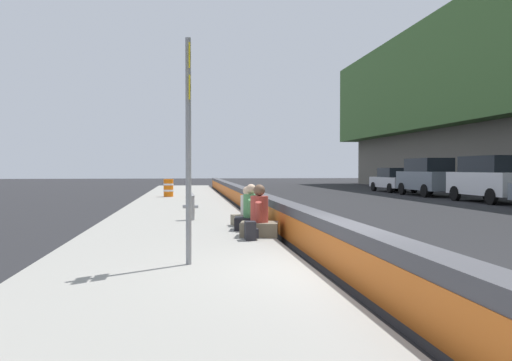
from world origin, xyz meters
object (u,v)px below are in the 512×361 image
object	(u,v)px
backpack	(251,231)
route_sign_post	(189,134)
fire_hydrant	(190,205)
parked_car_far	(393,180)
construction_barrel	(168,188)
seated_person_middle	(251,215)
parked_car_midline	(428,176)
parked_car_fourth	(490,178)
seated_person_rear	(247,213)
seated_person_foreground	(259,220)

from	to	relation	value
backpack	route_sign_post	bearing A→B (deg)	153.95
fire_hydrant	parked_car_far	bearing A→B (deg)	-35.78
route_sign_post	construction_barrel	bearing A→B (deg)	2.85
seated_person_middle	parked_car_midline	bearing A→B (deg)	-36.82
route_sign_post	construction_barrel	xyz separation A→B (m)	(20.38, 1.02, -1.59)
fire_hydrant	parked_car_far	world-z (taller)	parked_car_far
seated_person_middle	parked_car_fourth	distance (m)	17.06
fire_hydrant	seated_person_rear	bearing A→B (deg)	-138.74
fire_hydrant	construction_barrel	distance (m)	13.16
parked_car_fourth	parked_car_midline	size ratio (longest dim) A/B	1.00
parked_car_fourth	seated_person_foreground	bearing A→B (deg)	133.08
seated_person_middle	parked_car_far	distance (m)	26.11
seated_person_foreground	backpack	size ratio (longest dim) A/B	2.92
route_sign_post	construction_barrel	world-z (taller)	route_sign_post
parked_car_midline	parked_car_fourth	bearing A→B (deg)	-178.01
seated_person_foreground	construction_barrel	bearing A→B (deg)	8.69
backpack	seated_person_rear	bearing A→B (deg)	-5.02
fire_hydrant	parked_car_fourth	distance (m)	16.76
route_sign_post	parked_car_far	size ratio (longest dim) A/B	0.79
seated_person_middle	seated_person_rear	size ratio (longest dim) A/B	1.09
parked_car_fourth	parked_car_midline	bearing A→B (deg)	1.99
backpack	parked_car_far	xyz separation A→B (m)	(24.56, -13.17, 0.53)
seated_person_middle	parked_car_far	bearing A→B (deg)	-29.69
fire_hydrant	parked_car_fourth	size ratio (longest dim) A/B	0.18
parked_car_fourth	route_sign_post	bearing A→B (deg)	136.68
backpack	parked_car_fourth	xyz separation A→B (m)	(12.82, -13.32, 0.85)
construction_barrel	parked_car_far	xyz separation A→B (m)	(6.89, -15.51, 0.24)
fire_hydrant	seated_person_foreground	world-z (taller)	seated_person_foreground
fire_hydrant	seated_person_middle	size ratio (longest dim) A/B	0.77
parked_car_midline	parked_car_far	distance (m)	5.50
fire_hydrant	backpack	world-z (taller)	fire_hydrant
parked_car_midline	seated_person_foreground	bearing A→B (deg)	145.18
construction_barrel	fire_hydrant	bearing A→B (deg)	-175.25
fire_hydrant	seated_person_middle	world-z (taller)	seated_person_middle
seated_person_rear	route_sign_post	bearing A→B (deg)	164.19
parked_car_fourth	parked_car_midline	distance (m)	6.25
parked_car_far	parked_car_midline	bearing A→B (deg)	179.31
route_sign_post	fire_hydrant	bearing A→B (deg)	-0.59
parked_car_far	parked_car_fourth	bearing A→B (deg)	-179.26
parked_car_midline	construction_barrel	bearing A→B (deg)	95.17
seated_person_middle	seated_person_rear	world-z (taller)	seated_person_middle
seated_person_middle	parked_car_midline	distance (m)	21.48
seated_person_rear	parked_car_fourth	bearing A→B (deg)	-52.67
fire_hydrant	seated_person_foreground	xyz separation A→B (m)	(-3.95, -1.52, -0.08)
seated_person_middle	construction_barrel	bearing A→B (deg)	9.27
fire_hydrant	parked_car_fourth	world-z (taller)	parked_car_fourth
seated_person_rear	parked_car_far	world-z (taller)	parked_car_far
backpack	construction_barrel	xyz separation A→B (m)	(17.67, 2.34, 0.28)
seated_person_foreground	seated_person_rear	xyz separation A→B (m)	(2.24, 0.02, -0.04)
seated_person_rear	parked_car_fourth	xyz separation A→B (m)	(9.97, -13.07, 0.72)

